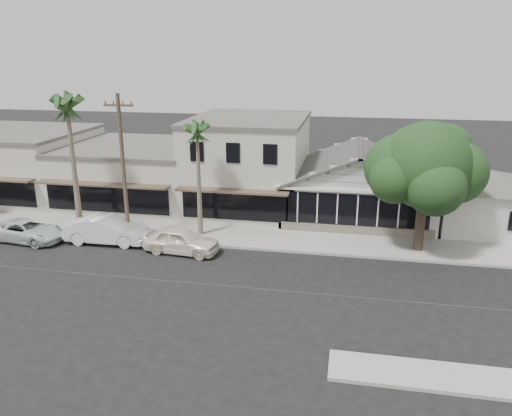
% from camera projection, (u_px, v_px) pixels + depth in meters
% --- Properties ---
extents(ground, '(140.00, 140.00, 0.00)m').
position_uv_depth(ground, '(254.00, 288.00, 24.84)').
color(ground, black).
rests_on(ground, ground).
extents(sidewalk_north, '(90.00, 3.50, 0.15)m').
position_uv_depth(sidewalk_north, '(154.00, 231.00, 32.58)').
color(sidewalk_north, '#9E9991').
rests_on(sidewalk_north, ground).
extents(corner_shop, '(10.40, 8.60, 5.10)m').
position_uv_depth(corner_shop, '(358.00, 181.00, 34.85)').
color(corner_shop, silver).
rests_on(corner_shop, ground).
extents(side_cottage, '(6.00, 6.00, 3.00)m').
position_uv_depth(side_cottage, '(484.00, 207.00, 32.81)').
color(side_cottage, silver).
rests_on(side_cottage, ground).
extents(row_building_near, '(8.00, 10.00, 6.50)m').
position_uv_depth(row_building_near, '(249.00, 165.00, 37.05)').
color(row_building_near, silver).
rests_on(row_building_near, ground).
extents(row_building_midnear, '(10.00, 10.00, 4.20)m').
position_uv_depth(row_building_midnear, '(136.00, 174.00, 39.01)').
color(row_building_midnear, beige).
rests_on(row_building_midnear, ground).
extents(row_building_midfar, '(11.00, 10.00, 5.00)m').
position_uv_depth(row_building_midfar, '(16.00, 164.00, 40.77)').
color(row_building_midfar, silver).
rests_on(row_building_midfar, ground).
extents(utility_pole, '(1.80, 0.24, 9.00)m').
position_uv_depth(utility_pole, '(123.00, 165.00, 29.89)').
color(utility_pole, brown).
rests_on(utility_pole, ground).
extents(car_0, '(4.62, 2.20, 1.52)m').
position_uv_depth(car_0, '(181.00, 240.00, 29.05)').
color(car_0, white).
rests_on(car_0, ground).
extents(car_1, '(5.13, 1.91, 1.68)m').
position_uv_depth(car_1, '(107.00, 230.00, 30.53)').
color(car_1, white).
rests_on(car_1, ground).
extents(car_2, '(5.00, 2.73, 1.33)m').
position_uv_depth(car_2, '(27.00, 231.00, 30.89)').
color(car_2, silver).
rests_on(car_2, ground).
extents(shade_tree, '(6.91, 6.25, 7.67)m').
position_uv_depth(shade_tree, '(424.00, 167.00, 28.12)').
color(shade_tree, '#433729').
rests_on(shade_tree, ground).
extents(palm_east, '(2.37, 2.37, 7.65)m').
position_uv_depth(palm_east, '(197.00, 133.00, 29.92)').
color(palm_east, '#726651').
rests_on(palm_east, ground).
extents(palm_mid, '(3.38, 3.38, 9.34)m').
position_uv_depth(palm_mid, '(67.00, 107.00, 30.30)').
color(palm_mid, '#726651').
rests_on(palm_mid, ground).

